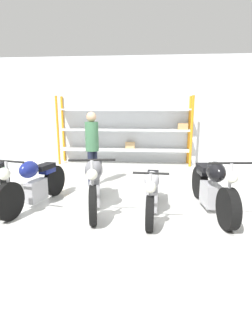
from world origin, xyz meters
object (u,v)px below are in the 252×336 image
at_px(motorcycle_black, 212,187).
at_px(person_browsing, 92,143).
at_px(shelving_rack, 125,131).
at_px(motorcycle_silver, 152,192).
at_px(motorcycle_blue, 34,183).
at_px(motorcycle_grey, 94,183).

xyz_separation_m(motorcycle_black, person_browsing, (-2.56, 1.44, 0.61)).
distance_m(shelving_rack, person_browsing, 2.77).
bearing_deg(person_browsing, shelving_rack, -76.56).
xyz_separation_m(motorcycle_silver, motorcycle_black, (1.12, 0.20, 0.06)).
distance_m(shelving_rack, motorcycle_blue, 4.50).
bearing_deg(motorcycle_blue, shelving_rack, 174.79).
bearing_deg(shelving_rack, motorcycle_silver, -78.51).
xyz_separation_m(motorcycle_blue, motorcycle_silver, (2.28, -0.13, -0.07)).
bearing_deg(shelving_rack, motorcycle_blue, -108.30).
height_order(shelving_rack, motorcycle_blue, shelving_rack).
xyz_separation_m(motorcycle_blue, motorcycle_black, (3.40, 0.07, -0.01)).
bearing_deg(shelving_rack, motorcycle_grey, -92.76).
bearing_deg(person_browsing, motorcycle_silver, 156.31).
xyz_separation_m(shelving_rack, motorcycle_grey, (-0.20, -4.21, -0.64)).
xyz_separation_m(shelving_rack, motorcycle_blue, (-1.40, -4.23, -0.67)).
height_order(motorcycle_grey, motorcycle_silver, motorcycle_grey).
bearing_deg(shelving_rack, motorcycle_black, -64.28).
distance_m(motorcycle_blue, motorcycle_black, 3.40).
distance_m(motorcycle_blue, motorcycle_grey, 1.20).
xyz_separation_m(motorcycle_grey, motorcycle_silver, (1.09, -0.15, -0.10)).
distance_m(motorcycle_silver, person_browsing, 2.29).
height_order(motorcycle_blue, motorcycle_silver, motorcycle_blue).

